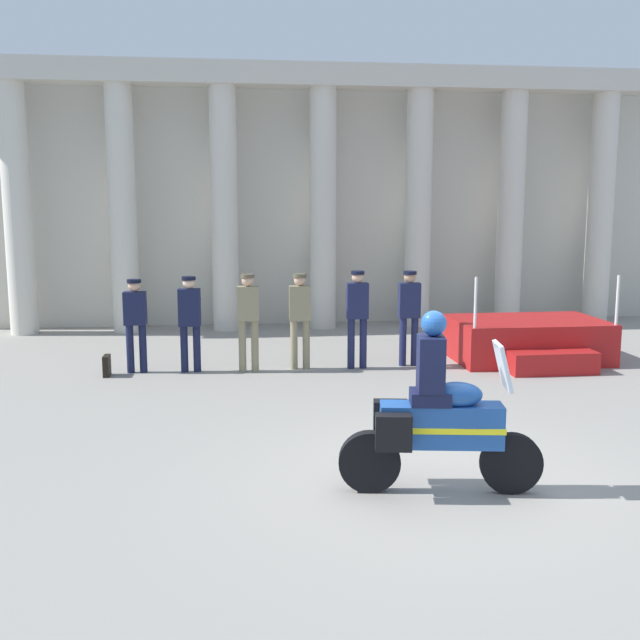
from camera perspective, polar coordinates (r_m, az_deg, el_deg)
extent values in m
plane|color=gray|center=(8.26, 9.18, -12.15)|extent=(28.00, 28.00, 0.00)
cube|color=beige|center=(18.42, -0.14, 9.21)|extent=(17.78, 0.30, 6.04)
cylinder|color=beige|center=(17.98, -22.16, 7.75)|extent=(0.61, 0.61, 5.54)
cylinder|color=beige|center=(17.53, -14.88, 8.10)|extent=(0.61, 0.61, 5.54)
cylinder|color=beige|center=(17.38, -7.33, 8.32)|extent=(0.61, 0.61, 5.54)
cylinder|color=beige|center=(17.52, 0.23, 8.40)|extent=(0.61, 0.61, 5.54)
cylinder|color=beige|center=(17.95, 7.54, 8.33)|extent=(0.61, 0.61, 5.54)
cylinder|color=beige|center=(18.66, 14.40, 8.16)|extent=(0.61, 0.61, 5.54)
cylinder|color=beige|center=(19.60, 20.68, 7.89)|extent=(0.61, 0.61, 5.54)
cube|color=beige|center=(17.74, 0.23, 18.19)|extent=(17.78, 0.81, 0.50)
cube|color=#A51919|center=(14.62, 15.56, -1.46)|extent=(2.79, 1.80, 0.78)
cube|color=#A51919|center=(13.62, 17.38, -3.13)|extent=(1.53, 0.50, 0.39)
cylinder|color=silver|center=(13.26, 11.83, 1.31)|extent=(0.05, 0.05, 0.90)
cylinder|color=silver|center=(14.33, 21.82, 1.41)|extent=(0.05, 0.05, 0.90)
cylinder|color=#141938|center=(13.42, -14.34, -2.16)|extent=(0.13, 0.13, 0.85)
cylinder|color=#141938|center=(13.40, -13.41, -2.14)|extent=(0.13, 0.13, 0.85)
cube|color=#141938|center=(13.29, -13.99, 0.88)|extent=(0.39, 0.24, 0.58)
sphere|color=tan|center=(13.24, -14.05, 2.57)|extent=(0.21, 0.21, 0.21)
cylinder|color=black|center=(13.23, -14.07, 2.91)|extent=(0.24, 0.24, 0.06)
cylinder|color=#141938|center=(13.28, -10.36, -2.21)|extent=(0.13, 0.13, 0.82)
cylinder|color=#141938|center=(13.27, -9.41, -2.19)|extent=(0.13, 0.13, 0.82)
cube|color=#141938|center=(13.15, -9.97, 0.96)|extent=(0.39, 0.24, 0.65)
sphere|color=beige|center=(13.10, -10.02, 2.82)|extent=(0.21, 0.21, 0.21)
cylinder|color=black|center=(13.09, -10.03, 3.17)|extent=(0.24, 0.24, 0.06)
cylinder|color=#847A5B|center=(13.14, -5.97, -2.01)|extent=(0.13, 0.13, 0.92)
cylinder|color=#847A5B|center=(13.15, -5.01, -1.99)|extent=(0.13, 0.13, 0.92)
cube|color=#847A5B|center=(13.02, -5.54, 1.27)|extent=(0.39, 0.24, 0.60)
sphere|color=tan|center=(12.97, -5.56, 3.04)|extent=(0.21, 0.21, 0.21)
cylinder|color=#4F4937|center=(12.96, -5.57, 3.39)|extent=(0.24, 0.24, 0.06)
cylinder|color=#847A5B|center=(13.29, -2.01, -1.91)|extent=(0.13, 0.13, 0.89)
cylinder|color=#847A5B|center=(13.31, -1.06, -1.89)|extent=(0.13, 0.13, 0.89)
cube|color=#847A5B|center=(13.18, -1.55, 1.31)|extent=(0.39, 0.24, 0.61)
sphere|color=tan|center=(13.13, -1.55, 3.08)|extent=(0.21, 0.21, 0.21)
cylinder|color=#4F4937|center=(13.12, -1.56, 3.43)|extent=(0.24, 0.24, 0.06)
cylinder|color=#191E42|center=(13.35, 2.40, -1.81)|extent=(0.13, 0.13, 0.91)
cylinder|color=#191E42|center=(13.39, 3.32, -1.79)|extent=(0.13, 0.13, 0.91)
cube|color=#191E42|center=(13.25, 2.89, 1.48)|extent=(0.39, 0.24, 0.64)
sphere|color=tan|center=(13.20, 2.90, 3.30)|extent=(0.21, 0.21, 0.21)
cylinder|color=black|center=(13.19, 2.90, 3.64)|extent=(0.24, 0.24, 0.06)
cylinder|color=#191E42|center=(13.65, 6.36, -1.66)|extent=(0.13, 0.13, 0.89)
cylinder|color=#191E42|center=(13.70, 7.25, -1.64)|extent=(0.13, 0.13, 0.89)
cube|color=#191E42|center=(13.56, 6.87, 1.51)|extent=(0.39, 0.24, 0.63)
sphere|color=tan|center=(13.51, 6.90, 3.28)|extent=(0.21, 0.21, 0.21)
cylinder|color=black|center=(13.50, 6.91, 3.61)|extent=(0.24, 0.24, 0.06)
cylinder|color=black|center=(8.00, 14.44, -10.59)|extent=(0.65, 0.20, 0.64)
cylinder|color=black|center=(7.82, 3.82, -10.78)|extent=(0.65, 0.24, 0.64)
cube|color=#1E4C99|center=(7.75, 9.26, -7.94)|extent=(1.27, 0.51, 0.44)
ellipsoid|color=#1E4C99|center=(7.69, 10.44, -5.64)|extent=(0.56, 0.40, 0.26)
cube|color=yellow|center=(7.76, 9.26, -8.08)|extent=(1.30, 0.52, 0.06)
cube|color=silver|center=(7.70, 13.82, -3.44)|extent=(0.22, 0.42, 0.47)
cube|color=black|center=(7.95, 5.42, -7.42)|extent=(0.38, 0.23, 0.36)
cube|color=black|center=(7.46, 5.66, -8.55)|extent=(0.38, 0.23, 0.36)
cube|color=#141938|center=(7.66, 8.42, -5.88)|extent=(0.45, 0.40, 0.14)
cube|color=#141938|center=(7.58, 8.49, -3.32)|extent=(0.31, 0.40, 0.56)
sphere|color=#1E4C99|center=(7.50, 8.71, -0.26)|extent=(0.26, 0.26, 0.26)
cube|color=black|center=(13.33, -16.02, -3.38)|extent=(0.10, 0.32, 0.36)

